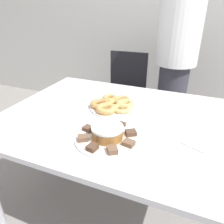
{
  "coord_description": "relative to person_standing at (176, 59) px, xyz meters",
  "views": [
    {
      "loc": [
        0.41,
        -1.1,
        1.37
      ],
      "look_at": [
        -0.02,
        -0.07,
        0.8
      ],
      "focal_mm": 35.0,
      "sensor_mm": 36.0,
      "label": 1
    }
  ],
  "objects": [
    {
      "name": "lamington_3",
      "position": [
        -0.22,
        -1.16,
        -0.12
      ],
      "size": [
        0.06,
        0.06,
        0.02
      ],
      "rotation": [
        0.0,
        0.0,
        8.45
      ],
      "color": "#513828",
      "rests_on": "plate_cake"
    },
    {
      "name": "ground_plane",
      "position": [
        -0.19,
        -1.01,
        -0.88
      ],
      "size": [
        12.0,
        12.0,
        0.0
      ],
      "primitive_type": "plane",
      "color": "gray"
    },
    {
      "name": "lamington_6",
      "position": [
        -0.18,
        -1.38,
        -0.12
      ],
      "size": [
        0.05,
        0.06,
        0.03
      ],
      "rotation": [
        0.0,
        0.0,
        10.81
      ],
      "color": "#513828",
      "rests_on": "plate_cake"
    },
    {
      "name": "donut_3",
      "position": [
        -0.35,
        -0.94,
        -0.12
      ],
      "size": [
        0.13,
        0.13,
        0.03
      ],
      "color": "#C68447",
      "rests_on": "plate_donuts"
    },
    {
      "name": "table",
      "position": [
        -0.19,
        -1.01,
        -0.22
      ],
      "size": [
        1.44,
        1.09,
        0.74
      ],
      "color": "silver",
      "rests_on": "ground_plane"
    },
    {
      "name": "person_standing",
      "position": [
        0.0,
        0.0,
        0.0
      ],
      "size": [
        0.38,
        0.38,
        1.67
      ],
      "color": "#383842",
      "rests_on": "ground_plane"
    },
    {
      "name": "office_chair_left",
      "position": [
        -0.47,
        -0.1,
        -0.45
      ],
      "size": [
        0.46,
        0.46,
        0.9
      ],
      "rotation": [
        0.0,
        0.0,
        0.05
      ],
      "color": "black",
      "rests_on": "ground_plane"
    },
    {
      "name": "lamington_4",
      "position": [
        -0.28,
        -1.24,
        -0.12
      ],
      "size": [
        0.06,
        0.05,
        0.02
      ],
      "rotation": [
        0.0,
        0.0,
        9.24
      ],
      "color": "brown",
      "rests_on": "plate_cake"
    },
    {
      "name": "donut_5",
      "position": [
        -0.19,
        -0.95,
        -0.12
      ],
      "size": [
        0.12,
        0.12,
        0.03
      ],
      "color": "#E5AD66",
      "rests_on": "plate_donuts"
    },
    {
      "name": "wall_back",
      "position": [
        -0.19,
        0.63,
        0.42
      ],
      "size": [
        8.0,
        0.05,
        2.6
      ],
      "color": "beige",
      "rests_on": "ground_plane"
    },
    {
      "name": "frosted_cake",
      "position": [
        -0.15,
        -1.26,
        -0.1
      ],
      "size": [
        0.16,
        0.16,
        0.06
      ],
      "color": "#9E662D",
      "rests_on": "plate_cake"
    },
    {
      "name": "plate_cake",
      "position": [
        -0.15,
        -1.26,
        -0.14
      ],
      "size": [
        0.34,
        0.34,
        0.01
      ],
      "color": "white",
      "rests_on": "table"
    },
    {
      "name": "lamington_5",
      "position": [
        -0.26,
        -1.33,
        -0.12
      ],
      "size": [
        0.07,
        0.07,
        0.02
      ],
      "rotation": [
        0.0,
        0.0,
        10.02
      ],
      "color": "brown",
      "rests_on": "plate_cake"
    },
    {
      "name": "donut_2",
      "position": [
        -0.33,
        -0.83,
        -0.12
      ],
      "size": [
        0.11,
        0.11,
        0.03
      ],
      "color": "#D18E4C",
      "rests_on": "plate_donuts"
    },
    {
      "name": "donut_4",
      "position": [
        -0.28,
        -1.0,
        -0.11
      ],
      "size": [
        0.13,
        0.13,
        0.04
      ],
      "color": "tan",
      "rests_on": "plate_donuts"
    },
    {
      "name": "napkin",
      "position": [
        0.27,
        -1.14,
        -0.14
      ],
      "size": [
        0.14,
        0.13,
        0.01
      ],
      "color": "white",
      "rests_on": "table"
    },
    {
      "name": "lamington_1",
      "position": [
        -0.05,
        -1.19,
        -0.12
      ],
      "size": [
        0.07,
        0.07,
        0.02
      ],
      "rotation": [
        0.0,
        0.0,
        6.88
      ],
      "color": "#513828",
      "rests_on": "plate_cake"
    },
    {
      "name": "lamington_7",
      "position": [
        -0.08,
        -1.36,
        -0.12
      ],
      "size": [
        0.07,
        0.07,
        0.03
      ],
      "rotation": [
        0.0,
        0.0,
        11.59
      ],
      "color": "brown",
      "rests_on": "plate_cake"
    },
    {
      "name": "donut_0",
      "position": [
        -0.25,
        -0.9,
        -0.12
      ],
      "size": [
        0.11,
        0.11,
        0.03
      ],
      "color": "tan",
      "rests_on": "plate_donuts"
    },
    {
      "name": "donut_6",
      "position": [
        -0.19,
        -0.88,
        -0.12
      ],
      "size": [
        0.12,
        0.12,
        0.04
      ],
      "color": "#E5AD66",
      "rests_on": "plate_donuts"
    },
    {
      "name": "lamington_0",
      "position": [
        -0.03,
        -1.29,
        -0.12
      ],
      "size": [
        0.06,
        0.05,
        0.02
      ],
      "rotation": [
        0.0,
        0.0,
        6.09
      ],
      "color": "brown",
      "rests_on": "plate_cake"
    },
    {
      "name": "lamington_2",
      "position": [
        -0.13,
        -1.14,
        -0.12
      ],
      "size": [
        0.05,
        0.06,
        0.02
      ],
      "rotation": [
        0.0,
        0.0,
        7.66
      ],
      "color": "#513828",
      "rests_on": "plate_cake"
    },
    {
      "name": "donut_1",
      "position": [
        -0.24,
        -0.83,
        -0.12
      ],
      "size": [
        0.12,
        0.12,
        0.03
      ],
      "color": "#D18E4C",
      "rests_on": "plate_donuts"
    },
    {
      "name": "plate_donuts",
      "position": [
        -0.25,
        -0.9,
        -0.14
      ],
      "size": [
        0.34,
        0.34,
        0.01
      ],
      "color": "white",
      "rests_on": "table"
    }
  ]
}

